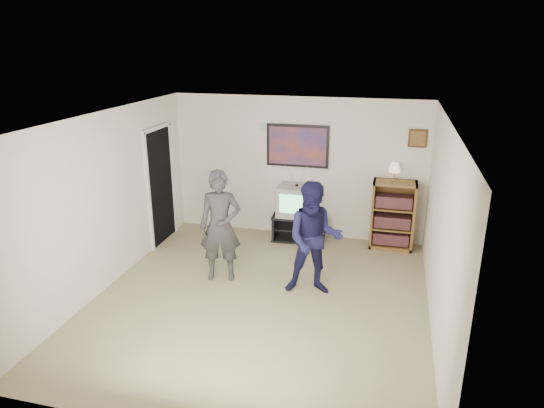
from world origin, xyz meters
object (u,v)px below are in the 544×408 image
at_px(crt_television, 296,201).
at_px(media_stand, 299,227).
at_px(bookshelf, 393,215).
at_px(person_tall, 220,226).
at_px(person_short, 314,239).

bearing_deg(crt_television, media_stand, 0.79).
distance_m(bookshelf, person_tall, 3.04).
bearing_deg(media_stand, person_short, -76.44).
relative_size(crt_television, person_short, 0.39).
xyz_separation_m(crt_television, person_tall, (-0.78, -1.75, 0.11)).
bearing_deg(bookshelf, person_tall, -143.60).
bearing_deg(person_short, bookshelf, 51.43).
xyz_separation_m(bookshelf, person_short, (-1.04, -1.88, 0.22)).
xyz_separation_m(media_stand, crt_television, (-0.05, 0.00, 0.50)).
height_order(media_stand, person_tall, person_tall).
xyz_separation_m(crt_television, bookshelf, (1.66, 0.05, -0.14)).
bearing_deg(bookshelf, media_stand, -178.22).
relative_size(media_stand, bookshelf, 0.81).
height_order(crt_television, bookshelf, bookshelf).
bearing_deg(bookshelf, person_short, -118.96).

